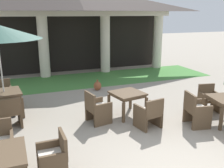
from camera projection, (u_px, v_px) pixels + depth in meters
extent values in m
cylinder|color=beige|center=(44.00, 47.00, 12.02)|extent=(0.49, 0.49, 2.83)
cylinder|color=beige|center=(105.00, 45.00, 13.06)|extent=(0.49, 0.49, 2.83)
cylinder|color=beige|center=(158.00, 42.00, 14.11)|extent=(0.49, 0.49, 2.83)
cube|color=beige|center=(74.00, 14.00, 12.12)|extent=(10.03, 0.70, 0.24)
cube|color=black|center=(72.00, 44.00, 13.35)|extent=(9.83, 0.16, 2.83)
cube|color=#47843D|center=(83.00, 80.00, 11.74)|extent=(12.23, 2.77, 0.01)
cube|color=brown|center=(127.00, 93.00, 7.57)|extent=(1.02, 1.02, 0.05)
cube|color=brown|center=(127.00, 95.00, 7.58)|extent=(0.94, 0.94, 0.07)
cube|color=brown|center=(124.00, 112.00, 7.14)|extent=(0.08, 0.08, 0.60)
cube|color=brown|center=(146.00, 107.00, 7.55)|extent=(0.08, 0.08, 0.60)
cube|color=brown|center=(109.00, 104.00, 7.80)|extent=(0.08, 0.08, 0.60)
cube|color=brown|center=(130.00, 99.00, 8.21)|extent=(0.08, 0.08, 0.60)
cube|color=brown|center=(148.00, 113.00, 6.84)|extent=(0.67, 0.65, 0.07)
cube|color=silver|center=(148.00, 111.00, 6.83)|extent=(0.61, 0.60, 0.05)
cube|color=brown|center=(155.00, 108.00, 6.56)|extent=(0.57, 0.16, 0.43)
cube|color=brown|center=(140.00, 118.00, 6.73)|extent=(0.16, 0.56, 0.64)
cube|color=brown|center=(156.00, 114.00, 7.00)|extent=(0.16, 0.56, 0.64)
cube|color=brown|center=(135.00, 120.00, 6.98)|extent=(0.07, 0.07, 0.35)
cube|color=brown|center=(149.00, 116.00, 7.24)|extent=(0.07, 0.07, 0.35)
cube|color=brown|center=(146.00, 126.00, 6.57)|extent=(0.07, 0.07, 0.35)
cube|color=brown|center=(161.00, 122.00, 6.82)|extent=(0.07, 0.07, 0.35)
cube|color=brown|center=(98.00, 109.00, 7.16)|extent=(0.66, 0.67, 0.07)
cube|color=silver|center=(98.00, 107.00, 7.14)|extent=(0.61, 0.62, 0.05)
cube|color=brown|center=(90.00, 101.00, 6.95)|extent=(0.17, 0.58, 0.48)
cube|color=brown|center=(94.00, 108.00, 7.40)|extent=(0.56, 0.16, 0.63)
cube|color=brown|center=(103.00, 115.00, 6.96)|extent=(0.56, 0.16, 0.63)
cube|color=brown|center=(102.00, 111.00, 7.56)|extent=(0.07, 0.07, 0.36)
cube|color=brown|center=(111.00, 117.00, 7.13)|extent=(0.07, 0.07, 0.36)
cube|color=brown|center=(87.00, 115.00, 7.30)|extent=(0.07, 0.07, 0.36)
cube|color=brown|center=(95.00, 121.00, 6.87)|extent=(0.07, 0.07, 0.36)
cube|color=brown|center=(221.00, 120.00, 6.65)|extent=(0.08, 0.08, 0.61)
cube|color=brown|center=(205.00, 108.00, 7.44)|extent=(0.08, 0.08, 0.61)
cube|color=brown|center=(209.00, 99.00, 7.92)|extent=(0.62, 0.60, 0.07)
cube|color=silver|center=(210.00, 97.00, 7.90)|extent=(0.57, 0.55, 0.05)
cube|color=brown|center=(206.00, 90.00, 8.08)|extent=(0.53, 0.16, 0.40)
cube|color=brown|center=(216.00, 102.00, 7.98)|extent=(0.15, 0.51, 0.61)
cube|color=brown|center=(202.00, 103.00, 7.90)|extent=(0.15, 0.51, 0.61)
cube|color=brown|center=(220.00, 108.00, 7.80)|extent=(0.07, 0.07, 0.37)
cube|color=brown|center=(206.00, 109.00, 7.72)|extent=(0.07, 0.07, 0.37)
cube|color=brown|center=(212.00, 103.00, 8.23)|extent=(0.07, 0.07, 0.37)
cube|color=brown|center=(198.00, 104.00, 8.15)|extent=(0.07, 0.07, 0.37)
cube|color=brown|center=(197.00, 111.00, 6.93)|extent=(0.63, 0.70, 0.07)
cube|color=silver|center=(198.00, 109.00, 6.92)|extent=(0.58, 0.64, 0.05)
cube|color=brown|center=(190.00, 102.00, 6.82)|extent=(0.17, 0.61, 0.47)
cube|color=brown|center=(192.00, 110.00, 7.23)|extent=(0.53, 0.16, 0.66)
cube|color=brown|center=(202.00, 118.00, 6.69)|extent=(0.53, 0.16, 0.66)
cube|color=brown|center=(200.00, 114.00, 7.30)|extent=(0.07, 0.07, 0.39)
cube|color=brown|center=(210.00, 122.00, 6.77)|extent=(0.07, 0.07, 0.39)
cube|color=brown|center=(184.00, 115.00, 7.22)|extent=(0.07, 0.07, 0.39)
cube|color=brown|center=(194.00, 123.00, 6.69)|extent=(0.07, 0.07, 0.39)
cube|color=brown|center=(4.00, 92.00, 7.52)|extent=(1.03, 1.03, 0.05)
cube|color=brown|center=(4.00, 94.00, 7.53)|extent=(0.95, 0.95, 0.08)
cube|color=brown|center=(23.00, 108.00, 7.45)|extent=(0.08, 0.08, 0.63)
cube|color=brown|center=(19.00, 99.00, 8.19)|extent=(0.08, 0.08, 0.63)
cube|color=#2D2D2D|center=(7.00, 114.00, 7.70)|extent=(0.50, 0.50, 0.08)
cylinder|color=beige|center=(2.00, 76.00, 7.38)|extent=(0.04, 0.04, 2.45)
cube|color=brown|center=(8.00, 112.00, 6.83)|extent=(0.67, 0.61, 0.07)
cube|color=silver|center=(8.00, 110.00, 6.81)|extent=(0.62, 0.56, 0.05)
cube|color=brown|center=(8.00, 107.00, 6.55)|extent=(0.62, 0.13, 0.41)
cube|color=brown|center=(20.00, 114.00, 6.98)|extent=(0.12, 0.55, 0.67)
cube|color=brown|center=(19.00, 115.00, 7.22)|extent=(0.06, 0.06, 0.40)
cube|color=brown|center=(21.00, 121.00, 6.80)|extent=(0.06, 0.06, 0.40)
cube|color=brown|center=(2.00, 94.00, 8.37)|extent=(0.64, 0.56, 0.07)
cube|color=silver|center=(2.00, 92.00, 8.35)|extent=(0.59, 0.51, 0.05)
cube|color=brown|center=(1.00, 85.00, 8.50)|extent=(0.59, 0.13, 0.40)
cube|color=brown|center=(12.00, 96.00, 8.52)|extent=(0.12, 0.50, 0.64)
cube|color=brown|center=(13.00, 101.00, 8.36)|extent=(0.06, 0.06, 0.40)
cube|color=brown|center=(11.00, 97.00, 8.73)|extent=(0.06, 0.06, 0.40)
cube|color=brown|center=(24.00, 157.00, 4.97)|extent=(0.07, 0.07, 0.58)
cube|color=brown|center=(52.00, 159.00, 4.68)|extent=(0.50, 0.58, 0.07)
cube|color=silver|center=(51.00, 156.00, 4.67)|extent=(0.46, 0.53, 0.05)
cube|color=brown|center=(63.00, 144.00, 4.70)|extent=(0.07, 0.57, 0.44)
cube|color=brown|center=(50.00, 156.00, 4.95)|extent=(0.49, 0.07, 0.64)
cube|color=brown|center=(39.00, 164.00, 4.90)|extent=(0.06, 0.06, 0.38)
cube|color=brown|center=(61.00, 160.00, 5.05)|extent=(0.06, 0.06, 0.38)
cube|color=brown|center=(13.00, 147.00, 5.30)|extent=(0.07, 0.57, 0.61)
cube|color=brown|center=(14.00, 159.00, 5.11)|extent=(0.06, 0.06, 0.36)
cube|color=brown|center=(13.00, 147.00, 5.56)|extent=(0.06, 0.06, 0.36)
ellipsoid|color=brown|center=(97.00, 86.00, 10.17)|extent=(0.31, 0.31, 0.36)
sphere|color=brown|center=(97.00, 81.00, 10.11)|extent=(0.08, 0.08, 0.08)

